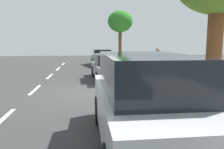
# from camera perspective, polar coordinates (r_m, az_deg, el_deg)

# --- Properties ---
(ground) EXTENTS (54.66, 54.66, 0.00)m
(ground) POSITION_cam_1_polar(r_m,az_deg,el_deg) (10.15, -5.32, -4.52)
(ground) COLOR #323232
(sidewalk) EXTENTS (3.29, 34.16, 0.16)m
(sidewalk) POSITION_cam_1_polar(r_m,az_deg,el_deg) (10.91, 15.77, -3.48)
(sidewalk) COLOR #B1978E
(sidewalk) RESTS_ON ground
(curb_edge) EXTENTS (0.16, 34.16, 0.16)m
(curb_edge) POSITION_cam_1_polar(r_m,az_deg,el_deg) (10.39, 6.88, -3.80)
(curb_edge) COLOR gray
(curb_edge) RESTS_ON ground
(lane_stripe_centre) EXTENTS (0.14, 31.60, 0.01)m
(lane_stripe_centre) POSITION_cam_1_polar(r_m,az_deg,el_deg) (9.25, -21.80, -6.33)
(lane_stripe_centre) COLOR white
(lane_stripe_centre) RESTS_ON ground
(lane_stripe_bike_edge) EXTENTS (0.12, 34.16, 0.01)m
(lane_stripe_bike_edge) POSITION_cam_1_polar(r_m,az_deg,el_deg) (10.18, -1.24, -4.42)
(lane_stripe_bike_edge) COLOR white
(lane_stripe_bike_edge) RESTS_ON ground
(parked_suv_silver_second) EXTENTS (2.00, 4.71, 1.99)m
(parked_suv_silver_second) POSITION_cam_1_polar(r_m,az_deg,el_deg) (4.85, 8.17, -6.37)
(parked_suv_silver_second) COLOR #B7BABF
(parked_suv_silver_second) RESTS_ON ground
(parked_sedan_grey_mid) EXTENTS (2.06, 4.51, 1.52)m
(parked_sedan_grey_mid) POSITION_cam_1_polar(r_m,az_deg,el_deg) (13.49, -0.79, 1.94)
(parked_sedan_grey_mid) COLOR slate
(parked_sedan_grey_mid) RESTS_ON ground
(parked_sedan_green_far) EXTENTS (1.99, 4.47, 1.52)m
(parked_sedan_green_far) POSITION_cam_1_polar(r_m,az_deg,el_deg) (21.73, -2.62, 4.35)
(parked_sedan_green_far) COLOR #1E512D
(parked_sedan_green_far) RESTS_ON ground
(bicycle_at_curb) EXTENTS (1.77, 0.46, 0.79)m
(bicycle_at_curb) POSITION_cam_1_polar(r_m,az_deg,el_deg) (9.65, 5.03, -2.84)
(bicycle_at_curb) COLOR black
(bicycle_at_curb) RESTS_ON ground
(cyclist_with_backpack) EXTENTS (0.45, 0.61, 1.60)m
(cyclist_with_backpack) POSITION_cam_1_polar(r_m,az_deg,el_deg) (9.16, 7.02, 0.20)
(cyclist_with_backpack) COLOR #C6B284
(cyclist_with_backpack) RESTS_ON ground
(street_tree_mid_block) EXTENTS (2.56, 2.56, 5.29)m
(street_tree_mid_block) POSITION_cam_1_polar(r_m,az_deg,el_deg) (23.88, 2.09, 13.15)
(street_tree_mid_block) COLOR #503E21
(street_tree_mid_block) RESTS_ON sidewalk
(pedestrian_on_phone) EXTENTS (0.30, 0.61, 1.75)m
(pedestrian_on_phone) POSITION_cam_1_polar(r_m,az_deg,el_deg) (13.98, 11.42, 3.65)
(pedestrian_on_phone) COLOR black
(pedestrian_on_phone) RESTS_ON sidewalk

